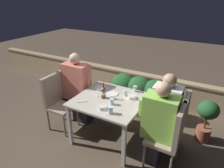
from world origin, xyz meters
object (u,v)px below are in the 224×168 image
at_px(person_white_polo, 163,113).
at_px(beer_bottle, 103,92).
at_px(person_coral_top, 78,88).
at_px(chair_right_far, 177,119).
at_px(chair_right_near, 172,133).
at_px(potted_plant, 207,117).
at_px(chair_left_near, 57,98).
at_px(person_green_blouse, 157,125).
at_px(chair_left_far, 70,90).

relative_size(person_white_polo, beer_bottle, 4.90).
distance_m(person_white_polo, beer_bottle, 0.93).
bearing_deg(person_coral_top, chair_right_far, -0.01).
bearing_deg(chair_right_near, person_coral_top, 168.93).
height_order(person_coral_top, chair_right_far, person_coral_top).
distance_m(beer_bottle, potted_plant, 1.67).
xyz_separation_m(chair_right_near, potted_plant, (0.36, 0.83, -0.13)).
relative_size(chair_right_far, potted_plant, 1.36).
xyz_separation_m(chair_left_near, chair_right_near, (1.95, 0.02, 0.00)).
relative_size(chair_right_near, person_green_blouse, 0.78).
xyz_separation_m(chair_right_near, beer_bottle, (-1.10, 0.13, 0.26)).
xyz_separation_m(chair_left_near, person_white_polo, (1.74, 0.36, 0.05)).
bearing_deg(beer_bottle, chair_left_far, 165.92).
bearing_deg(chair_right_near, chair_right_far, 91.60).
height_order(chair_right_near, chair_right_far, same).
height_order(person_coral_top, chair_right_near, person_coral_top).
bearing_deg(person_white_polo, chair_right_far, 0.00).
bearing_deg(chair_right_far, potted_plant, 53.00).
relative_size(person_coral_top, beer_bottle, 5.13).
relative_size(chair_right_near, person_white_polo, 0.79).
distance_m(chair_left_near, potted_plant, 2.47).
distance_m(person_coral_top, chair_right_far, 1.75).
bearing_deg(chair_right_near, person_green_blouse, 180.00).
bearing_deg(chair_left_far, person_white_polo, -0.01).
relative_size(person_coral_top, person_green_blouse, 1.03).
height_order(person_green_blouse, beer_bottle, person_green_blouse).
xyz_separation_m(chair_left_far, person_coral_top, (0.20, -0.00, 0.07)).
height_order(chair_left_far, chair_right_near, same).
relative_size(chair_left_far, person_coral_top, 0.75).
relative_size(person_green_blouse, beer_bottle, 4.97).
distance_m(chair_right_far, potted_plant, 0.63).
bearing_deg(person_coral_top, person_white_polo, -0.02).
distance_m(chair_left_far, person_coral_top, 0.22).
distance_m(chair_left_near, chair_left_far, 0.36).
xyz_separation_m(person_coral_top, chair_right_near, (1.76, -0.34, -0.07)).
bearing_deg(beer_bottle, potted_plant, 25.81).
xyz_separation_m(chair_left_far, potted_plant, (2.32, 0.49, -0.13)).
height_order(chair_left_far, person_coral_top, person_coral_top).
relative_size(person_green_blouse, person_white_polo, 1.01).
xyz_separation_m(person_coral_top, beer_bottle, (0.66, -0.22, 0.19)).
bearing_deg(potted_plant, chair_right_near, -113.32).
relative_size(chair_left_far, beer_bottle, 3.86).
height_order(chair_left_far, beer_bottle, beer_bottle).
distance_m(person_green_blouse, chair_right_far, 0.40).
height_order(chair_left_far, potted_plant, chair_left_far).
bearing_deg(person_green_blouse, beer_bottle, 171.87).
xyz_separation_m(person_green_blouse, beer_bottle, (-0.89, 0.13, 0.20)).
bearing_deg(chair_left_far, chair_right_far, -0.01).
distance_m(chair_left_far, potted_plant, 2.38).
relative_size(person_white_polo, potted_plant, 1.72).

